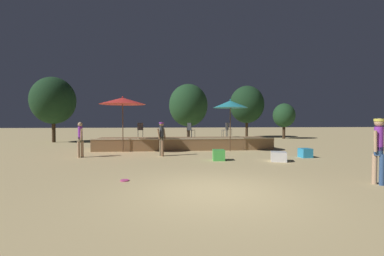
# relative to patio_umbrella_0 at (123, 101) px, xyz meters

# --- Properties ---
(ground_plane) EXTENTS (120.00, 120.00, 0.00)m
(ground_plane) POSITION_rel_patio_umbrella_0_xyz_m (3.76, -8.64, -2.92)
(ground_plane) COLOR tan
(wooden_deck) EXTENTS (10.90, 2.55, 0.76)m
(wooden_deck) POSITION_rel_patio_umbrella_0_xyz_m (3.60, 1.40, -2.57)
(wooden_deck) COLOR olive
(wooden_deck) RESTS_ON ground
(patio_umbrella_0) EXTENTS (2.59, 2.59, 3.19)m
(patio_umbrella_0) POSITION_rel_patio_umbrella_0_xyz_m (0.00, 0.00, 0.00)
(patio_umbrella_0) COLOR brown
(patio_umbrella_0) RESTS_ON ground
(patio_umbrella_1) EXTENTS (2.04, 2.04, 3.05)m
(patio_umbrella_1) POSITION_rel_patio_umbrella_0_xyz_m (6.21, -0.22, -0.16)
(patio_umbrella_1) COLOR brown
(patio_umbrella_1) RESTS_ON ground
(cube_seat_0) EXTENTS (0.81, 0.81, 0.42)m
(cube_seat_0) POSITION_rel_patio_umbrella_0_xyz_m (7.43, -4.11, -2.71)
(cube_seat_0) COLOR white
(cube_seat_0) RESTS_ON ground
(cube_seat_1) EXTENTS (0.54, 0.54, 0.44)m
(cube_seat_1) POSITION_rel_patio_umbrella_0_xyz_m (9.24, -3.09, -2.70)
(cube_seat_1) COLOR #2D9EDB
(cube_seat_1) RESTS_ON ground
(cube_seat_2) EXTENTS (0.57, 0.57, 0.49)m
(cube_seat_2) POSITION_rel_patio_umbrella_0_xyz_m (4.84, -3.59, -2.67)
(cube_seat_2) COLOR #4CC651
(cube_seat_2) RESTS_ON ground
(person_0) EXTENTS (0.48, 0.30, 1.86)m
(person_0) POSITION_rel_patio_umbrella_0_xyz_m (8.42, -8.35, -1.84)
(person_0) COLOR tan
(person_0) RESTS_ON ground
(person_1) EXTENTS (0.47, 0.35, 1.73)m
(person_1) POSITION_rel_patio_umbrella_0_xyz_m (2.24, -1.91, -1.94)
(person_1) COLOR #997051
(person_1) RESTS_ON ground
(person_2) EXTENTS (0.33, 0.42, 1.73)m
(person_2) POSITION_rel_patio_umbrella_0_xyz_m (-1.69, -2.03, -1.98)
(person_2) COLOR tan
(person_2) RESTS_ON ground
(bistro_chair_0) EXTENTS (0.47, 0.46, 0.90)m
(bistro_chair_0) POSITION_rel_patio_umbrella_0_xyz_m (6.20, 0.73, -1.61)
(bistro_chair_0) COLOR #47474C
(bistro_chair_0) RESTS_ON wooden_deck
(bistro_chair_1) EXTENTS (0.40, 0.40, 0.90)m
(bistro_chair_1) POSITION_rel_patio_umbrella_0_xyz_m (0.84, 1.42, -1.61)
(bistro_chair_1) COLOR #47474C
(bistro_chair_1) RESTS_ON wooden_deck
(bistro_chair_2) EXTENTS (0.47, 0.47, 0.90)m
(bistro_chair_2) POSITION_rel_patio_umbrella_0_xyz_m (6.64, 2.19, -1.61)
(bistro_chair_2) COLOR #47474C
(bistro_chair_2) RESTS_ON wooden_deck
(bistro_chair_3) EXTENTS (0.48, 0.48, 0.90)m
(bistro_chair_3) POSITION_rel_patio_umbrella_0_xyz_m (3.95, 0.72, -1.61)
(bistro_chair_3) COLOR #2D3338
(bistro_chair_3) RESTS_ON wooden_deck
(frisbee_disc) EXTENTS (0.25, 0.25, 0.03)m
(frisbee_disc) POSITION_rel_patio_umbrella_0_xyz_m (1.26, -7.22, -2.90)
(frisbee_disc) COLOR #E54C99
(frisbee_disc) RESTS_ON ground
(background_tree_0) EXTENTS (3.45, 3.45, 5.07)m
(background_tree_0) POSITION_rel_patio_umbrella_0_xyz_m (4.42, 7.96, 0.25)
(background_tree_0) COLOR #3D2B1C
(background_tree_0) RESTS_ON ground
(background_tree_1) EXTENTS (2.16, 2.16, 3.52)m
(background_tree_1) POSITION_rel_patio_umbrella_0_xyz_m (14.14, 9.61, -0.60)
(background_tree_1) COLOR #3D2B1C
(background_tree_1) RESTS_ON ground
(background_tree_2) EXTENTS (3.52, 3.52, 5.40)m
(background_tree_2) POSITION_rel_patio_umbrella_0_xyz_m (-6.85, 7.27, 0.54)
(background_tree_2) COLOR #3D2B1C
(background_tree_2) RESTS_ON ground
(background_tree_3) EXTENTS (3.62, 3.62, 5.52)m
(background_tree_3) POSITION_rel_patio_umbrella_0_xyz_m (11.02, 11.81, 0.61)
(background_tree_3) COLOR #3D2B1C
(background_tree_3) RESTS_ON ground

